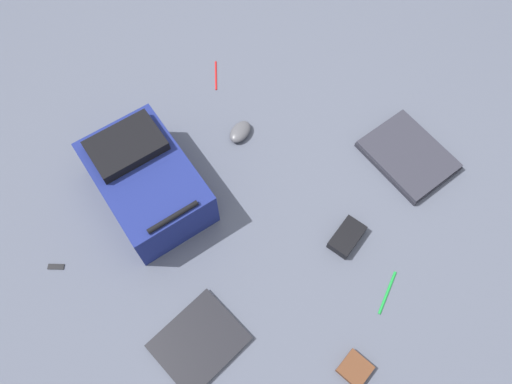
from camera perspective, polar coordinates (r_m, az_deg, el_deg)
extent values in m
plane|color=#4C5160|center=(1.68, 0.46, -1.52)|extent=(3.83, 3.83, 0.00)
cube|color=navy|center=(1.66, -12.45, 1.04)|extent=(0.51, 0.43, 0.17)
cube|color=black|center=(1.62, -14.78, 5.20)|extent=(0.24, 0.27, 0.04)
cylinder|color=black|center=(1.49, -9.57, -2.86)|extent=(0.09, 0.16, 0.02)
cube|color=#24242C|center=(1.84, 17.09, 3.96)|extent=(0.37, 0.33, 0.02)
cube|color=#2D2D38|center=(1.82, 17.22, 4.21)|extent=(0.36, 0.32, 0.01)
cube|color=silver|center=(1.55, -6.58, -16.83)|extent=(0.26, 0.28, 0.01)
cube|color=black|center=(1.54, -6.61, -16.78)|extent=(0.26, 0.29, 0.00)
ellipsoid|color=#4C4C51|center=(1.80, -1.84, 6.96)|extent=(0.06, 0.10, 0.03)
cube|color=black|center=(1.64, 10.44, -5.12)|extent=(0.09, 0.13, 0.03)
cylinder|color=red|center=(1.98, -4.65, 13.29)|extent=(0.08, 0.12, 0.01)
cylinder|color=#198C33|center=(1.63, 14.96, -11.12)|extent=(0.02, 0.15, 0.01)
cube|color=#59331E|center=(1.55, 11.36, -19.39)|extent=(0.09, 0.09, 0.02)
cube|color=black|center=(1.72, -22.10, -7.97)|extent=(0.05, 0.04, 0.01)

